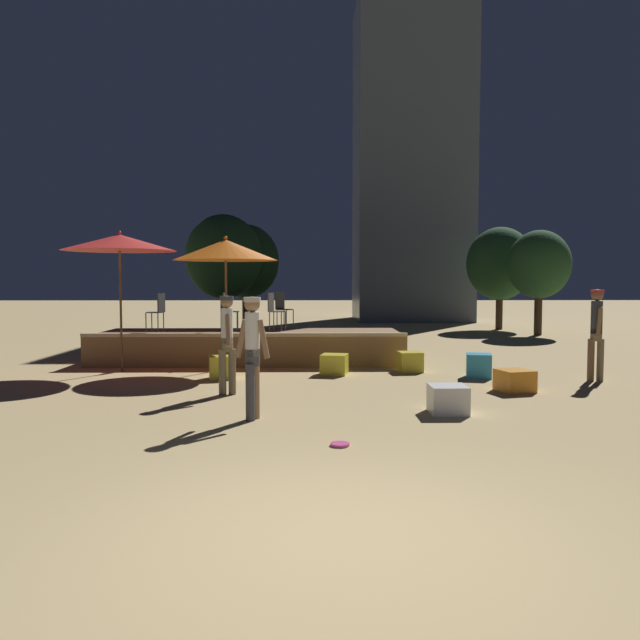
# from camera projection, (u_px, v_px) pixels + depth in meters

# --- Properties ---
(ground_plane) EXTENTS (120.00, 120.00, 0.00)m
(ground_plane) POSITION_uv_depth(u_px,v_px,m) (337.00, 538.00, 4.78)
(ground_plane) COLOR tan
(wooden_deck) EXTENTS (7.41, 2.66, 0.79)m
(wooden_deck) POSITION_uv_depth(u_px,v_px,m) (250.00, 346.00, 15.47)
(wooden_deck) COLOR olive
(wooden_deck) RESTS_ON ground
(patio_umbrella_0) EXTENTS (2.31, 2.31, 2.97)m
(patio_umbrella_0) POSITION_uv_depth(u_px,v_px,m) (226.00, 250.00, 13.80)
(patio_umbrella_0) COLOR brown
(patio_umbrella_0) RESTS_ON ground
(patio_umbrella_1) EXTENTS (2.43, 2.43, 3.05)m
(patio_umbrella_1) POSITION_uv_depth(u_px,v_px,m) (120.00, 243.00, 13.42)
(patio_umbrella_1) COLOR brown
(patio_umbrella_1) RESTS_ON ground
(cube_seat_0) EXTENTS (0.54, 0.54, 0.46)m
(cube_seat_0) POSITION_uv_depth(u_px,v_px,m) (221.00, 367.00, 12.58)
(cube_seat_0) COLOR yellow
(cube_seat_0) RESTS_ON ground
(cube_seat_1) EXTENTS (0.68, 0.68, 0.39)m
(cube_seat_1) POSITION_uv_depth(u_px,v_px,m) (515.00, 381.00, 11.11)
(cube_seat_1) COLOR orange
(cube_seat_1) RESTS_ON ground
(cube_seat_2) EXTENTS (0.55, 0.55, 0.42)m
(cube_seat_2) POSITION_uv_depth(u_px,v_px,m) (448.00, 399.00, 9.28)
(cube_seat_2) COLOR white
(cube_seat_2) RESTS_ON ground
(cube_seat_3) EXTENTS (0.63, 0.63, 0.43)m
(cube_seat_3) POSITION_uv_depth(u_px,v_px,m) (334.00, 364.00, 13.15)
(cube_seat_3) COLOR yellow
(cube_seat_3) RESTS_ON ground
(cube_seat_4) EXTENTS (0.59, 0.59, 0.49)m
(cube_seat_4) POSITION_uv_depth(u_px,v_px,m) (479.00, 366.00, 12.72)
(cube_seat_4) COLOR #2D9EDB
(cube_seat_4) RESTS_ON ground
(cube_seat_5) EXTENTS (0.53, 0.53, 0.43)m
(cube_seat_5) POSITION_uv_depth(u_px,v_px,m) (410.00, 362.00, 13.55)
(cube_seat_5) COLOR yellow
(cube_seat_5) RESTS_ON ground
(person_0) EXTENTS (0.29, 0.51, 1.72)m
(person_0) POSITION_uv_depth(u_px,v_px,m) (227.00, 339.00, 10.75)
(person_0) COLOR #72664C
(person_0) RESTS_ON ground
(person_1) EXTENTS (0.30, 0.55, 1.81)m
(person_1) POSITION_uv_depth(u_px,v_px,m) (596.00, 329.00, 12.20)
(person_1) COLOR #72664C
(person_1) RESTS_ON ground
(person_2) EXTENTS (0.53, 0.29, 1.75)m
(person_2) POSITION_uv_depth(u_px,v_px,m) (252.00, 350.00, 8.81)
(person_2) COLOR #997051
(person_2) RESTS_ON ground
(bistro_chair_0) EXTENTS (0.48, 0.47, 0.90)m
(bistro_chair_0) POSITION_uv_depth(u_px,v_px,m) (282.00, 306.00, 16.13)
(bistro_chair_0) COLOR #2D3338
(bistro_chair_0) RESTS_ON wooden_deck
(bistro_chair_1) EXTENTS (0.43, 0.43, 0.90)m
(bistro_chair_1) POSITION_uv_depth(u_px,v_px,m) (274.00, 308.00, 15.03)
(bistro_chair_1) COLOR #47474C
(bistro_chair_1) RESTS_ON wooden_deck
(bistro_chair_2) EXTENTS (0.42, 0.41, 0.90)m
(bistro_chair_2) POSITION_uv_depth(u_px,v_px,m) (158.00, 308.00, 14.58)
(bistro_chair_2) COLOR #2D3338
(bistro_chair_2) RESTS_ON wooden_deck
(bistro_chair_3) EXTENTS (0.40, 0.40, 0.90)m
(bistro_chair_3) POSITION_uv_depth(u_px,v_px,m) (227.00, 308.00, 14.98)
(bistro_chair_3) COLOR #1E4C47
(bistro_chair_3) RESTS_ON wooden_deck
(frisbee_disc) EXTENTS (0.23, 0.23, 0.03)m
(frisbee_disc) POSITION_uv_depth(u_px,v_px,m) (340.00, 444.00, 7.45)
(frisbee_disc) COLOR #E54C99
(frisbee_disc) RESTS_ON ground
(background_tree_0) EXTENTS (2.97, 2.97, 4.56)m
(background_tree_0) POSITION_uv_depth(u_px,v_px,m) (224.00, 257.00, 24.24)
(background_tree_0) COLOR #3D2B1C
(background_tree_0) RESTS_ON ground
(background_tree_1) EXTENTS (2.69, 2.69, 4.17)m
(background_tree_1) POSITION_uv_depth(u_px,v_px,m) (500.00, 264.00, 25.40)
(background_tree_1) COLOR #3D2B1C
(background_tree_1) RESTS_ON ground
(background_tree_2) EXTENTS (2.25, 2.25, 3.82)m
(background_tree_2) POSITION_uv_depth(u_px,v_px,m) (539.00, 265.00, 22.62)
(background_tree_2) COLOR #3D2B1C
(background_tree_2) RESTS_ON ground
(background_tree_3) EXTENTS (2.84, 2.84, 4.36)m
(background_tree_3) POSITION_uv_depth(u_px,v_px,m) (245.00, 262.00, 26.14)
(background_tree_3) COLOR #3D2B1C
(background_tree_3) RESTS_ON ground
(distant_building) EXTENTS (5.55, 4.91, 15.94)m
(distant_building) POSITION_uv_depth(u_px,v_px,m) (411.00, 162.00, 31.33)
(distant_building) COLOR #4C5666
(distant_building) RESTS_ON ground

